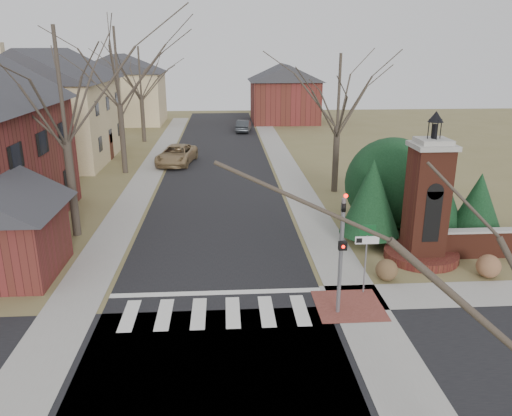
{
  "coord_description": "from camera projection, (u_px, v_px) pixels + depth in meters",
  "views": [
    {
      "loc": [
        0.41,
        -14.82,
        8.92
      ],
      "look_at": [
        1.76,
        6.0,
        2.18
      ],
      "focal_mm": 35.0,
      "sensor_mm": 36.0,
      "label": 1
    }
  ],
  "objects": [
    {
      "name": "traffic_signal_pole",
      "position": [
        342.0,
        244.0,
        16.8
      ],
      "size": [
        0.28,
        0.41,
        4.5
      ],
      "color": "slate",
      "rests_on": "ground"
    },
    {
      "name": "bare_tree_2",
      "position": [
        139.0,
        68.0,
        47.41
      ],
      "size": [
        7.35,
        7.35,
        10.19
      ],
      "color": "#473D33",
      "rests_on": "ground"
    },
    {
      "name": "sidewalk_left",
      "position": [
        150.0,
        172.0,
        37.36
      ],
      "size": [
        2.0,
        60.0,
        0.02
      ],
      "primitive_type": "cube",
      "color": "gray",
      "rests_on": "ground"
    },
    {
      "name": "pickup_truck",
      "position": [
        177.0,
        155.0,
        39.77
      ],
      "size": [
        3.34,
        5.72,
        1.5
      ],
      "primitive_type": "imported",
      "rotation": [
        0.0,
        0.0,
        -0.17
      ],
      "color": "#977B52",
      "rests_on": "ground"
    },
    {
      "name": "ground",
      "position": [
        216.0,
        325.0,
        16.79
      ],
      "size": [
        120.0,
        120.0,
        0.0
      ],
      "primitive_type": "plane",
      "color": "brown",
      "rests_on": "ground"
    },
    {
      "name": "bare_tree_3",
      "position": [
        339.0,
        86.0,
        30.39
      ],
      "size": [
        7.0,
        7.0,
        9.7
      ],
      "color": "#473D33",
      "rests_on": "ground"
    },
    {
      "name": "evergreen_near",
      "position": [
        371.0,
        197.0,
        23.17
      ],
      "size": [
        2.8,
        2.8,
        4.1
      ],
      "color": "#473D33",
      "rests_on": "ground"
    },
    {
      "name": "sign_post",
      "position": [
        366.0,
        245.0,
        18.42
      ],
      "size": [
        0.9,
        0.07,
        2.75
      ],
      "color": "slate",
      "rests_on": "ground"
    },
    {
      "name": "house_distant_left",
      "position": [
        120.0,
        88.0,
        60.33
      ],
      "size": [
        10.8,
        8.8,
        8.53
      ],
      "color": "beige",
      "rests_on": "ground"
    },
    {
      "name": "evergreen_far",
      "position": [
        479.0,
        202.0,
        23.81
      ],
      "size": [
        2.4,
        2.4,
        3.3
      ],
      "color": "#473D33",
      "rests_on": "ground"
    },
    {
      "name": "dry_shrub_right",
      "position": [
        489.0,
        266.0,
        20.16
      ],
      "size": [
        0.96,
        0.96,
        0.96
      ],
      "primitive_type": "sphere",
      "color": "brown",
      "rests_on": "ground"
    },
    {
      "name": "evergreen_mid",
      "position": [
        431.0,
        183.0,
        24.42
      ],
      "size": [
        3.4,
        3.4,
        4.7
      ],
      "color": "#473D33",
      "rests_on": "ground"
    },
    {
      "name": "garage_left",
      "position": [
        1.0,
        223.0,
        19.84
      ],
      "size": [
        4.8,
        4.8,
        4.29
      ],
      "color": "maroon",
      "rests_on": "ground"
    },
    {
      "name": "bare_tree_0",
      "position": [
        59.0,
        76.0,
        22.54
      ],
      "size": [
        8.05,
        8.05,
        11.15
      ],
      "color": "#473D33",
      "rests_on": "ground"
    },
    {
      "name": "distant_car",
      "position": [
        244.0,
        126.0,
        55.01
      ],
      "size": [
        1.93,
        4.16,
        1.32
      ],
      "primitive_type": "imported",
      "rotation": [
        0.0,
        0.0,
        3.0
      ],
      "color": "#303437",
      "rests_on": "ground"
    },
    {
      "name": "brick_gate_monument",
      "position": [
        426.0,
        212.0,
        21.42
      ],
      "size": [
        3.2,
        3.2,
        6.47
      ],
      "color": "#5F2A1C",
      "rests_on": "ground"
    },
    {
      "name": "house_stucco_left",
      "position": [
        51.0,
        104.0,
        40.18
      ],
      "size": [
        9.8,
        12.8,
        9.28
      ],
      "color": "beige",
      "rests_on": "ground"
    },
    {
      "name": "main_street",
      "position": [
        219.0,
        171.0,
        37.68
      ],
      "size": [
        8.0,
        70.0,
        0.01
      ],
      "primitive_type": "cube",
      "color": "black",
      "rests_on": "ground"
    },
    {
      "name": "curb_apron",
      "position": [
        349.0,
        306.0,
        18.03
      ],
      "size": [
        2.4,
        2.4,
        0.02
      ],
      "primitive_type": "cube",
      "color": "brown",
      "rests_on": "ground"
    },
    {
      "name": "cross_street",
      "position": [
        214.0,
        382.0,
        13.94
      ],
      "size": [
        120.0,
        8.0,
        0.01
      ],
      "primitive_type": "cube",
      "color": "black",
      "rests_on": "ground"
    },
    {
      "name": "bare_tree_1",
      "position": [
        116.0,
        61.0,
        34.78
      ],
      "size": [
        8.4,
        8.4,
        11.64
      ],
      "color": "#473D33",
      "rests_on": "ground"
    },
    {
      "name": "evergreen_mass",
      "position": [
        392.0,
        180.0,
        25.62
      ],
      "size": [
        4.8,
        4.8,
        4.8
      ],
      "primitive_type": "sphere",
      "color": "black",
      "rests_on": "ground"
    },
    {
      "name": "stop_bar",
      "position": [
        216.0,
        293.0,
        18.97
      ],
      "size": [
        8.0,
        0.35,
        0.02
      ],
      "primitive_type": "cube",
      "color": "silver",
      "rests_on": "ground"
    },
    {
      "name": "sidewalk_right_main",
      "position": [
        288.0,
        170.0,
        38.0
      ],
      "size": [
        2.0,
        60.0,
        0.02
      ],
      "primitive_type": "cube",
      "color": "gray",
      "rests_on": "ground"
    },
    {
      "name": "house_distant_right",
      "position": [
        284.0,
        92.0,
        61.74
      ],
      "size": [
        8.8,
        8.8,
        7.3
      ],
      "color": "maroon",
      "rests_on": "ground"
    },
    {
      "name": "dry_shrub_left",
      "position": [
        387.0,
        270.0,
        19.92
      ],
      "size": [
        0.88,
        0.88,
        0.88
      ],
      "primitive_type": "sphere",
      "color": "brown",
      "rests_on": "ground"
    },
    {
      "name": "crosswalk_zone",
      "position": [
        216.0,
        313.0,
        17.54
      ],
      "size": [
        8.0,
        2.2,
        0.02
      ],
      "primitive_type": "cube",
      "color": "silver",
      "rests_on": "ground"
    }
  ]
}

